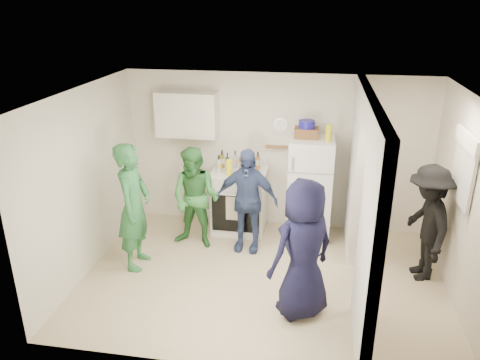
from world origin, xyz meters
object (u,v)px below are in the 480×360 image
(wicker_basket, at_px, (306,133))
(yellow_cup_stack_top, at_px, (329,133))
(stove, at_px, (239,201))
(person_green_center, at_px, (196,198))
(blue_bowl, at_px, (307,124))
(person_nook, at_px, (427,223))
(person_navy, at_px, (303,250))
(fridge, at_px, (310,189))
(person_green_left, at_px, (134,207))
(person_denim, at_px, (247,200))

(wicker_basket, xyz_separation_m, yellow_cup_stack_top, (0.32, -0.15, 0.05))
(stove, bearing_deg, person_green_center, -131.56)
(blue_bowl, xyz_separation_m, person_green_center, (-1.56, -0.64, -1.03))
(wicker_basket, distance_m, yellow_cup_stack_top, 0.36)
(wicker_basket, relative_size, person_nook, 0.22)
(stove, distance_m, person_navy, 2.31)
(person_navy, bearing_deg, fridge, -129.60)
(person_green_left, distance_m, person_denim, 1.61)
(person_navy, distance_m, person_nook, 1.89)
(fridge, height_order, blue_bowl, blue_bowl)
(person_green_left, xyz_separation_m, person_navy, (2.32, -0.71, -0.04))
(yellow_cup_stack_top, distance_m, person_navy, 2.09)
(person_green_center, bearing_deg, fridge, 29.72)
(yellow_cup_stack_top, height_order, person_navy, yellow_cup_stack_top)
(fridge, height_order, person_denim, fridge)
(person_denim, bearing_deg, person_green_center, -174.50)
(wicker_basket, xyz_separation_m, blue_bowl, (0.00, 0.00, 0.13))
(stove, bearing_deg, person_denim, -70.72)
(person_green_left, relative_size, person_denim, 1.14)
(stove, xyz_separation_m, wicker_basket, (1.01, 0.02, 1.17))
(fridge, distance_m, person_green_center, 1.76)
(wicker_basket, height_order, person_denim, wicker_basket)
(yellow_cup_stack_top, bearing_deg, person_nook, -31.94)
(fridge, relative_size, person_green_left, 0.89)
(stove, height_order, person_green_center, person_green_center)
(stove, relative_size, person_denim, 0.64)
(fridge, bearing_deg, yellow_cup_stack_top, -24.44)
(fridge, distance_m, wicker_basket, 0.88)
(wicker_basket, distance_m, person_green_left, 2.72)
(person_denim, xyz_separation_m, person_navy, (0.87, -1.42, 0.07))
(yellow_cup_stack_top, distance_m, person_green_left, 2.94)
(wicker_basket, height_order, person_nook, wicker_basket)
(blue_bowl, bearing_deg, person_green_center, -157.63)
(yellow_cup_stack_top, bearing_deg, person_green_left, -155.44)
(stove, bearing_deg, person_nook, -19.80)
(person_denim, distance_m, person_navy, 1.67)
(person_denim, bearing_deg, person_nook, -4.81)
(yellow_cup_stack_top, distance_m, person_denim, 1.53)
(person_green_center, bearing_deg, person_denim, 12.07)
(person_green_left, bearing_deg, person_nook, -85.84)
(wicker_basket, bearing_deg, person_green_left, -149.50)
(fridge, distance_m, person_nook, 1.80)
(wicker_basket, distance_m, blue_bowl, 0.13)
(blue_bowl, bearing_deg, person_green_left, -149.50)
(person_navy, bearing_deg, person_green_left, -56.01)
(wicker_basket, xyz_separation_m, person_green_left, (-2.24, -1.32, -0.78))
(person_denim, bearing_deg, fridge, 35.69)
(person_green_center, relative_size, person_nook, 0.97)
(person_green_left, bearing_deg, stove, -44.46)
(person_denim, bearing_deg, blue_bowl, 41.12)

